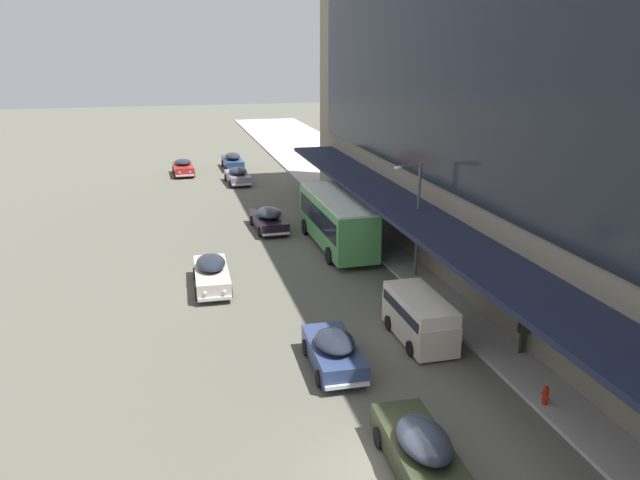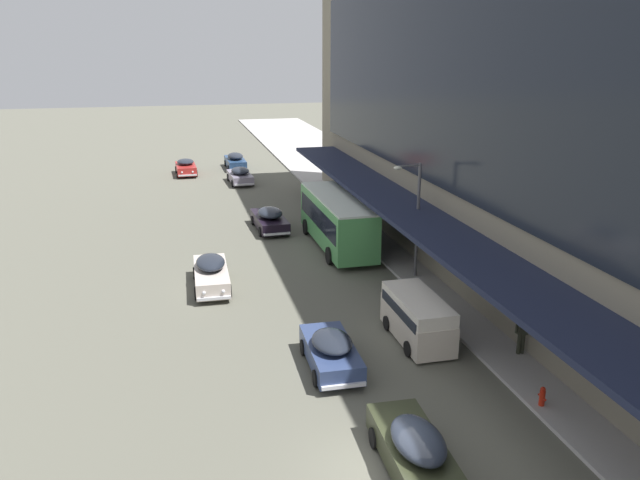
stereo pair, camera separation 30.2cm
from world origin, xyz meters
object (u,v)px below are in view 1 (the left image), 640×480
Objects in this scene: pedestrian_at_kerb at (524,329)px; fire_hydrant at (545,395)px; transit_bus_kerbside_front at (336,218)px; sedan_trailing_mid at (233,161)px; street_lamp at (415,211)px; vw_van at (418,315)px; sedan_trailing_near at (238,175)px; sedan_lead_near at (183,167)px; sedan_second_mid at (334,351)px; sedan_second_near at (212,273)px; sedan_oncoming_rear at (421,450)px; sedan_oncoming_front at (269,219)px.

pedestrian_at_kerb is 3.84m from fire_hydrant.
sedan_trailing_mid is at bearing 96.89° from transit_bus_kerbside_front.
street_lamp reaches higher than fire_hydrant.
sedan_trailing_mid is at bearing 94.64° from vw_van.
sedan_trailing_near is 6.92m from sedan_lead_near.
sedan_second_near is (-3.85, 9.60, 0.04)m from sedan_second_mid.
sedan_trailing_mid is 5.34m from sedan_lead_near.
sedan_oncoming_rear is 41.08m from sedan_trailing_near.
pedestrian_at_kerb is at bearing 40.07° from sedan_oncoming_rear.
sedan_oncoming_front is 21.27m from pedestrian_at_kerb.
sedan_oncoming_rear is at bearing -90.08° from sedan_trailing_mid.
street_lamp is at bearing 95.90° from pedestrian_at_kerb.
sedan_lead_near is at bearing 131.77° from sedan_trailing_near.
sedan_trailing_mid is at bearing 89.69° from sedan_oncoming_front.
sedan_trailing_near is 33.11m from vw_van.
vw_van is at bearing 67.88° from sedan_oncoming_rear.
vw_van is 0.75× the size of street_lamp.
transit_bus_kerbside_front is 1.96× the size of sedan_oncoming_rear.
sedan_lead_near is at bearing 108.91° from street_lamp.
sedan_second_mid is at bearing -128.37° from street_lamp.
sedan_second_near reaches higher than sedan_trailing_near.
sedan_trailing_near is 6.65× the size of fire_hydrant.
sedan_second_near is 15.52m from pedestrian_at_kerb.
sedan_oncoming_rear reaches higher than sedan_lead_near.
vw_van is at bearing -79.21° from sedan_oncoming_front.
sedan_second_near is at bearing 111.85° from sedan_second_mid.
sedan_second_near is 1.08× the size of vw_van.
sedan_second_near is 0.82× the size of street_lamp.
sedan_lead_near is at bearing 103.25° from fire_hydrant.
transit_bus_kerbside_front is 5.05× the size of pedestrian_at_kerb.
sedan_lead_near reaches higher than fire_hydrant.
sedan_lead_near is 38.95m from vw_van.
transit_bus_kerbside_front is 9.43m from sedan_second_near.
sedan_oncoming_front is 24.34m from fire_hydrant.
sedan_lead_near is 45.29m from fire_hydrant.
sedan_trailing_mid is 7.15m from sedan_trailing_near.
sedan_trailing_near is 36.07m from pedestrian_at_kerb.
fire_hydrant is (10.38, -44.09, -0.26)m from sedan_lead_near.
vw_van is at bearing -90.11° from transit_bus_kerbside_front.
sedan_second_mid is (-4.13, -14.51, -1.10)m from transit_bus_kerbside_front.
pedestrian_at_kerb is at bearing -6.69° from sedan_second_mid.
sedan_oncoming_rear is 0.97× the size of sedan_second_near.
sedan_lead_near is at bearing -158.16° from sedan_trailing_mid.
sedan_trailing_near is 0.94× the size of sedan_second_near.
fire_hydrant is (2.18, -6.01, -0.60)m from vw_van.
street_lamp is at bearing 88.50° from fire_hydrant.
sedan_oncoming_rear is 1.10× the size of sedan_lead_near.
vw_van reaches higher than sedan_second_near.
sedan_trailing_near is at bearing 90.86° from sedan_oncoming_front.
transit_bus_kerbside_front reaches higher than fire_hydrant.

